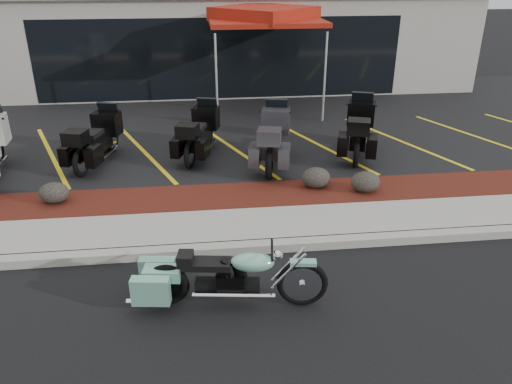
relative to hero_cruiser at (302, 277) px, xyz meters
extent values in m
plane|color=black|center=(-0.50, 0.63, -0.47)|extent=(90.00, 90.00, 0.00)
cube|color=gray|center=(-0.50, 1.53, -0.40)|extent=(24.00, 0.25, 0.15)
cube|color=gray|center=(-0.50, 2.23, -0.40)|extent=(24.00, 1.20, 0.15)
cube|color=#35100C|center=(-0.50, 3.43, -0.39)|extent=(24.00, 1.20, 0.16)
cube|color=black|center=(-0.50, 8.83, -0.40)|extent=(26.00, 9.60, 0.15)
cube|color=gray|center=(-0.50, 15.13, 1.53)|extent=(18.00, 8.00, 4.00)
cube|color=black|center=(-0.50, 11.15, 1.03)|extent=(12.00, 0.06, 2.60)
ellipsoid|color=black|center=(-4.16, 3.50, -0.11)|extent=(0.57, 0.47, 0.40)
ellipsoid|color=black|center=(1.02, 3.62, -0.10)|extent=(0.59, 0.50, 0.42)
ellipsoid|color=black|center=(1.97, 3.29, -0.10)|extent=(0.59, 0.49, 0.42)
cone|color=#CF3F06|center=(-1.23, 8.62, -0.10)|extent=(0.31, 0.31, 0.44)
cylinder|color=silver|center=(-0.77, 8.27, 0.94)|extent=(0.06, 0.06, 2.52)
cylinder|color=silver|center=(2.30, 8.28, 0.94)|extent=(0.06, 0.06, 2.52)
cylinder|color=silver|center=(-0.78, 11.34, 0.94)|extent=(0.06, 0.06, 2.52)
cylinder|color=silver|center=(2.29, 11.35, 0.94)|extent=(0.06, 0.06, 2.52)
cube|color=maroon|center=(0.76, 9.81, 2.37)|extent=(3.30, 3.30, 0.13)
cube|color=maroon|center=(0.76, 9.81, 2.55)|extent=(3.41, 3.41, 0.38)
camera|label=1|loc=(-1.30, -5.61, 3.93)|focal=35.00mm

